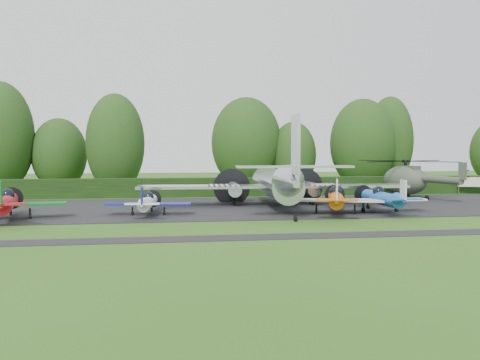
{
  "coord_description": "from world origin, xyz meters",
  "views": [
    {
      "loc": [
        -6.76,
        -35.85,
        5.06
      ],
      "look_at": [
        -0.18,
        7.95,
        2.5
      ],
      "focal_mm": 40.0,
      "sensor_mm": 36.0,
      "label": 1
    }
  ],
  "objects": [
    {
      "name": "tree_5",
      "position": [
        -25.49,
        31.37,
        6.55
      ],
      "size": [
        7.75,
        7.75,
        13.13
      ],
      "color": "black",
      "rests_on": "ground"
    },
    {
      "name": "light_plane_blue",
      "position": [
        10.52,
        3.94,
        1.21
      ],
      "size": [
        7.56,
        7.95,
        2.9
      ],
      "rotation": [
        0.0,
        0.0,
        -0.01
      ],
      "color": "#1D57AE",
      "rests_on": "ground"
    },
    {
      "name": "tree_3",
      "position": [
        24.76,
        34.35,
        6.16
      ],
      "size": [
        6.41,
        6.41,
        12.35
      ],
      "color": "black",
      "rests_on": "ground"
    },
    {
      "name": "light_plane_red",
      "position": [
        -17.46,
        3.68,
        1.28
      ],
      "size": [
        8.02,
        8.44,
        3.08
      ],
      "rotation": [
        0.0,
        0.0,
        -0.18
      ],
      "color": "red",
      "rests_on": "ground"
    },
    {
      "name": "transport_plane",
      "position": [
        3.17,
        9.13,
        2.15
      ],
      "size": [
        24.07,
        18.46,
        7.71
      ],
      "rotation": [
        0.0,
        0.0,
        0.06
      ],
      "color": "silver",
      "rests_on": "ground"
    },
    {
      "name": "tree_8",
      "position": [
        -19.0,
        32.48,
        4.43
      ],
      "size": [
        6.7,
        6.7,
        8.88
      ],
      "color": "black",
      "rests_on": "ground"
    },
    {
      "name": "tree_7",
      "position": [
        19.28,
        30.44,
        5.79
      ],
      "size": [
        8.35,
        8.35,
        11.6
      ],
      "color": "black",
      "rests_on": "ground"
    },
    {
      "name": "taxiway_verge",
      "position": [
        0.0,
        -6.0,
        0.0
      ],
      "size": [
        70.0,
        2.0,
        0.0
      ],
      "primitive_type": "cube",
      "color": "black",
      "rests_on": "ground"
    },
    {
      "name": "sign_board",
      "position": [
        27.99,
        19.24,
        1.3
      ],
      "size": [
        3.42,
        0.13,
        1.93
      ],
      "rotation": [
        0.0,
        0.0,
        0.26
      ],
      "color": "#3F3326",
      "rests_on": "ground"
    },
    {
      "name": "light_plane_white",
      "position": [
        -7.69,
        4.91,
        1.03
      ],
      "size": [
        6.47,
        6.8,
        2.49
      ],
      "rotation": [
        0.0,
        0.0,
        0.11
      ],
      "color": "white",
      "rests_on": "ground"
    },
    {
      "name": "apron",
      "position": [
        0.0,
        10.0,
        0.0
      ],
      "size": [
        70.0,
        18.0,
        0.01
      ],
      "primitive_type": "cube",
      "color": "black",
      "rests_on": "ground"
    },
    {
      "name": "tree_6",
      "position": [
        10.3,
        31.27,
        4.3
      ],
      "size": [
        5.82,
        5.82,
        8.62
      ],
      "color": "black",
      "rests_on": "ground"
    },
    {
      "name": "light_plane_orange",
      "position": [
        6.61,
        3.58,
        1.26
      ],
      "size": [
        7.89,
        8.3,
        3.03
      ],
      "rotation": [
        0.0,
        0.0,
        0.31
      ],
      "color": "#D9610C",
      "rests_on": "ground"
    },
    {
      "name": "helicopter",
      "position": [
        18.57,
        16.53,
        2.11
      ],
      "size": [
        12.22,
        14.31,
        3.94
      ],
      "rotation": [
        0.0,
        0.0,
        -0.25
      ],
      "color": "#3B4434",
      "rests_on": "ground"
    },
    {
      "name": "hedgerow",
      "position": [
        0.0,
        21.0,
        0.0
      ],
      "size": [
        90.0,
        1.6,
        2.0
      ],
      "primitive_type": "cube",
      "color": "black",
      "rests_on": "ground"
    },
    {
      "name": "tree_2",
      "position": [
        4.35,
        32.66,
        5.89
      ],
      "size": [
        9.05,
        9.05,
        11.79
      ],
      "color": "black",
      "rests_on": "ground"
    },
    {
      "name": "ground",
      "position": [
        0.0,
        0.0,
        0.0
      ],
      "size": [
        160.0,
        160.0,
        0.0
      ],
      "primitive_type": "plane",
      "color": "#315B19",
      "rests_on": "ground"
    },
    {
      "name": "tree_1",
      "position": [
        -11.84,
        27.33,
        5.73
      ],
      "size": [
        6.71,
        6.71,
        11.48
      ],
      "color": "black",
      "rests_on": "ground"
    }
  ]
}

